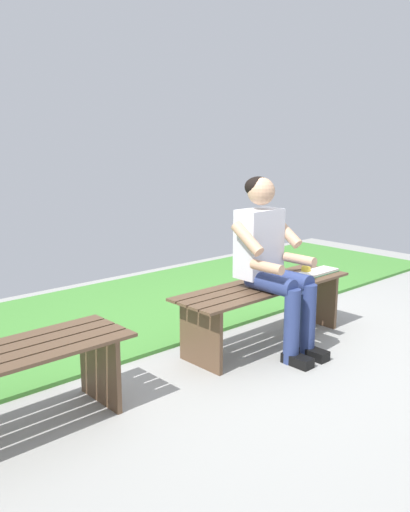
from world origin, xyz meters
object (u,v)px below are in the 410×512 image
(bench_near, at_px, (265,299))
(person_seated, at_px, (271,257))
(apple, at_px, (306,269))
(book_open, at_px, (317,273))

(bench_near, relative_size, person_seated, 1.23)
(person_seated, distance_m, apple, 0.59)
(book_open, bearing_deg, bench_near, -6.86)
(person_seated, height_order, apple, person_seated)
(apple, height_order, book_open, apple)
(person_seated, bearing_deg, book_open, -176.15)
(bench_near, xyz_separation_m, person_seated, (0.06, 0.10, 0.35))
(book_open, bearing_deg, person_seated, 3.14)
(apple, bearing_deg, person_seated, 10.00)
(apple, bearing_deg, book_open, 143.14)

